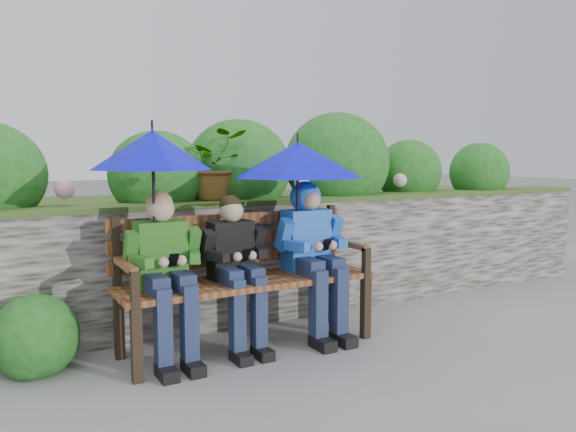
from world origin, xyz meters
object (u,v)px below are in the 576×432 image
umbrella_right (298,160)px  boy_right (312,244)px  umbrella_left (153,150)px  boy_middle (236,263)px  park_bench (244,270)px  boy_left (165,267)px

umbrella_right → boy_right: bearing=-13.2°
umbrella_right → umbrella_left: bearing=-180.0°
boy_middle → umbrella_right: 0.90m
umbrella_left → umbrella_right: (1.09, 0.00, -0.07)m
umbrella_left → park_bench: bearing=4.6°
boy_middle → park_bench: bearing=41.5°
boy_middle → umbrella_left: bearing=176.9°
boy_left → boy_middle: size_ratio=1.04×
boy_right → umbrella_left: umbrella_left is taller
boy_left → umbrella_right: (1.04, 0.04, 0.71)m
boy_middle → umbrella_right: (0.52, 0.03, 0.73)m
boy_middle → boy_right: (0.64, 0.00, 0.08)m
park_bench → umbrella_right: (0.43, -0.05, 0.80)m
boy_right → boy_middle: bearing=-179.6°
umbrella_right → boy_left: bearing=-178.0°
boy_right → park_bench: bearing=171.6°
boy_left → umbrella_left: bearing=147.0°
boy_left → umbrella_right: umbrella_right is taller
boy_left → umbrella_right: bearing=2.0°
park_bench → boy_left: (-0.61, -0.09, 0.10)m
park_bench → umbrella_left: 1.10m
boy_left → boy_middle: (0.52, 0.00, -0.02)m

